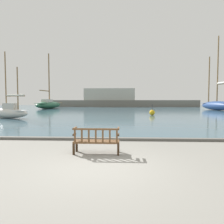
# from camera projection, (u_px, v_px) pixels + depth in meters

# --- Properties ---
(ground_plane) EXTENTS (160.00, 160.00, 0.00)m
(ground_plane) POSITION_uv_depth(u_px,v_px,m) (100.00, 167.00, 5.59)
(ground_plane) COLOR gray
(harbor_water) EXTENTS (100.00, 80.00, 0.08)m
(harbor_water) POSITION_uv_depth(u_px,v_px,m) (119.00, 108.00, 49.48)
(harbor_water) COLOR #385666
(harbor_water) RESTS_ON ground
(quay_edge_kerb) EXTENTS (40.00, 0.30, 0.12)m
(quay_edge_kerb) POSITION_uv_depth(u_px,v_px,m) (109.00, 139.00, 9.43)
(quay_edge_kerb) COLOR #5B5954
(quay_edge_kerb) RESTS_ON ground
(park_bench) EXTENTS (1.60, 0.53, 0.92)m
(park_bench) POSITION_uv_depth(u_px,v_px,m) (96.00, 140.00, 6.99)
(park_bench) COLOR #322113
(park_bench) RESTS_ON ground
(sailboat_mid_starboard) EXTENTS (5.78, 2.57, 6.86)m
(sailboat_mid_starboard) POSITION_uv_depth(u_px,v_px,m) (8.00, 111.00, 20.74)
(sailboat_mid_starboard) COLOR silver
(sailboat_mid_starboard) RESTS_ON harbor_water
(sailboat_mid_port) EXTENTS (4.04, 10.22, 14.49)m
(sailboat_mid_port) POSITION_uv_depth(u_px,v_px,m) (218.00, 104.00, 39.31)
(sailboat_mid_port) COLOR navy
(sailboat_mid_port) RESTS_ON harbor_water
(sailboat_nearest_starboard) EXTENTS (4.02, 13.11, 12.99)m
(sailboat_nearest_starboard) POSITION_uv_depth(u_px,v_px,m) (49.00, 104.00, 47.38)
(sailboat_nearest_starboard) COLOR #2D6647
(sailboat_nearest_starboard) RESTS_ON harbor_water
(channel_buoy) EXTENTS (0.68, 0.68, 1.38)m
(channel_buoy) POSITION_uv_depth(u_px,v_px,m) (152.00, 113.00, 24.94)
(channel_buoy) COLOR gold
(channel_buoy) RESTS_ON harbor_water
(far_breakwater) EXTENTS (48.27, 2.40, 5.79)m
(far_breakwater) POSITION_uv_depth(u_px,v_px,m) (116.00, 101.00, 61.82)
(far_breakwater) COLOR slate
(far_breakwater) RESTS_ON ground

